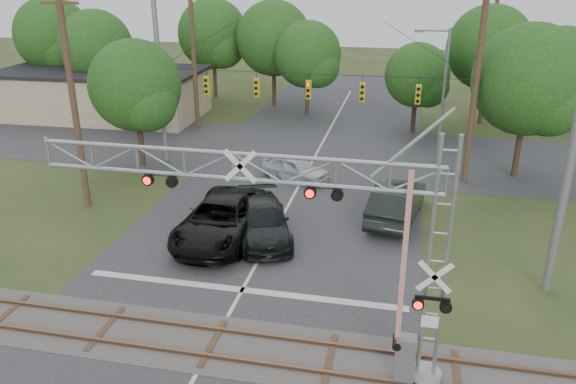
% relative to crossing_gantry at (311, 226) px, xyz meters
% --- Properties ---
extents(ground, '(160.00, 160.00, 0.00)m').
position_rel_crossing_gantry_xyz_m(ground, '(-3.37, -1.63, -4.93)').
color(ground, '#2B3A1B').
rests_on(ground, ground).
extents(road_main, '(14.00, 90.00, 0.02)m').
position_rel_crossing_gantry_xyz_m(road_main, '(-3.37, 8.37, -4.92)').
color(road_main, '#29292B').
rests_on(road_main, ground).
extents(road_cross, '(90.00, 12.00, 0.02)m').
position_rel_crossing_gantry_xyz_m(road_cross, '(-3.37, 22.37, -4.92)').
color(road_cross, '#29292B').
rests_on(road_cross, ground).
extents(railroad_track, '(90.00, 3.20, 0.17)m').
position_rel_crossing_gantry_xyz_m(railroad_track, '(-3.37, 0.37, -4.90)').
color(railroad_track, '#44413B').
rests_on(railroad_track, ground).
extents(crossing_gantry, '(12.49, 1.01, 7.90)m').
position_rel_crossing_gantry_xyz_m(crossing_gantry, '(0.00, 0.00, 0.00)').
color(crossing_gantry, gray).
rests_on(crossing_gantry, ground).
extents(traffic_signal_span, '(19.34, 0.36, 11.50)m').
position_rel_crossing_gantry_xyz_m(traffic_signal_span, '(-2.43, 18.37, 0.73)').
color(traffic_signal_span, gray).
rests_on(traffic_signal_span, ground).
extents(pickup_black, '(3.29, 6.97, 1.93)m').
position_rel_crossing_gantry_xyz_m(pickup_black, '(-5.63, 8.20, -3.96)').
color(pickup_black, black).
rests_on(pickup_black, ground).
extents(car_dark, '(4.16, 6.16, 1.66)m').
position_rel_crossing_gantry_xyz_m(car_dark, '(-3.75, 8.68, -4.10)').
color(car_dark, black).
rests_on(car_dark, ground).
extents(sedan_silver, '(4.59, 3.25, 1.45)m').
position_rel_crossing_gantry_xyz_m(sedan_silver, '(-3.78, 16.62, -4.20)').
color(sedan_silver, '#B6B9BE').
rests_on(sedan_silver, ground).
extents(suv_dark, '(2.96, 6.09, 1.92)m').
position_rel_crossing_gantry_xyz_m(suv_dark, '(2.32, 12.13, -3.97)').
color(suv_dark, black).
rests_on(suv_dark, ground).
extents(commercial_building, '(17.21, 9.15, 3.96)m').
position_rel_crossing_gantry_xyz_m(commercial_building, '(-23.02, 28.55, -2.94)').
color(commercial_building, '#9A8466').
rests_on(commercial_building, ground).
extents(streetlight, '(2.25, 0.23, 8.45)m').
position_rel_crossing_gantry_xyz_m(streetlight, '(4.54, 22.65, -0.20)').
color(streetlight, gray).
rests_on(streetlight, ground).
extents(utility_poles, '(24.79, 28.93, 13.91)m').
position_rel_crossing_gantry_xyz_m(utility_poles, '(-0.21, 20.57, 1.19)').
color(utility_poles, '#3F2E1D').
rests_on(utility_poles, ground).
extents(treeline, '(56.76, 27.46, 9.63)m').
position_rel_crossing_gantry_xyz_m(treeline, '(-5.80, 31.25, 0.75)').
color(treeline, '#372619').
rests_on(treeline, ground).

